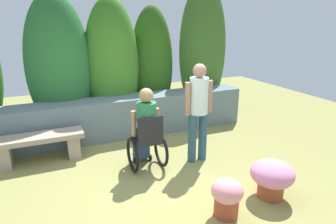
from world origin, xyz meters
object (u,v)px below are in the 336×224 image
(person_in_wheelchair, at_px, (146,132))
(flower_pot_terracotta_by_wall, at_px, (272,177))
(person_standing_companion, at_px, (198,107))
(flower_pot_purple_near, at_px, (227,196))
(stone_bench, at_px, (39,145))

(person_in_wheelchair, bearing_deg, flower_pot_terracotta_by_wall, -56.17)
(person_standing_companion, bearing_deg, flower_pot_terracotta_by_wall, -58.26)
(person_standing_companion, xyz_separation_m, flower_pot_purple_near, (-0.39, -1.44, -0.68))
(stone_bench, xyz_separation_m, flower_pot_purple_near, (2.06, -2.45, -0.04))
(person_standing_companion, bearing_deg, person_in_wheelchair, -171.27)
(person_in_wheelchair, xyz_separation_m, person_standing_companion, (0.87, -0.10, 0.33))
(person_in_wheelchair, height_order, person_standing_companion, person_standing_companion)
(person_in_wheelchair, distance_m, person_standing_companion, 0.94)
(person_in_wheelchair, height_order, flower_pot_terracotta_by_wall, person_in_wheelchair)
(person_in_wheelchair, height_order, flower_pot_purple_near, person_in_wheelchair)
(stone_bench, height_order, person_in_wheelchair, person_in_wheelchair)
(stone_bench, relative_size, person_standing_companion, 0.87)
(person_in_wheelchair, relative_size, person_standing_companion, 0.81)
(person_in_wheelchair, relative_size, flower_pot_terracotta_by_wall, 2.31)
(stone_bench, xyz_separation_m, flower_pot_terracotta_by_wall, (2.84, -2.35, -0.01))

